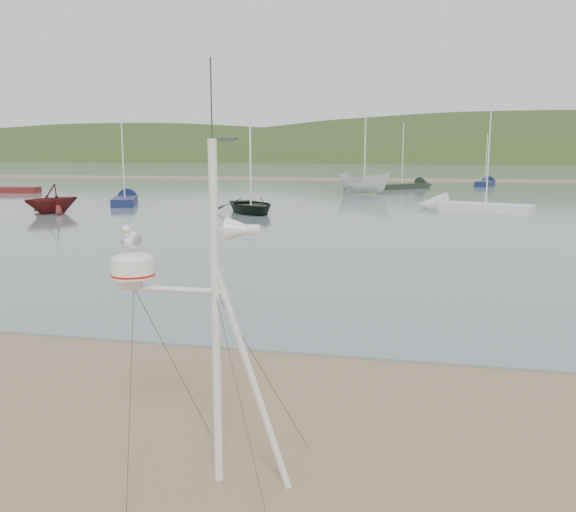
% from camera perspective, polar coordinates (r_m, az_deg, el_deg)
% --- Properties ---
extents(ground, '(560.00, 560.00, 0.00)m').
position_cam_1_polar(ground, '(8.14, -21.75, -16.42)').
color(ground, '#7F6649').
rests_on(ground, ground).
extents(water, '(560.00, 256.00, 0.04)m').
position_cam_1_polar(water, '(138.08, 10.77, 8.15)').
color(water, slate).
rests_on(water, ground).
extents(sandbar, '(560.00, 7.00, 0.07)m').
position_cam_1_polar(sandbar, '(76.17, 9.28, 7.06)').
color(sandbar, '#7F6649').
rests_on(sandbar, water).
extents(hill_ridge, '(620.00, 180.00, 80.00)m').
position_cam_1_polar(hill_ridge, '(242.50, 15.78, 3.91)').
color(hill_ridge, '#263817').
rests_on(hill_ridge, ground).
extents(far_cottages, '(294.40, 6.30, 8.00)m').
position_cam_1_polar(far_cottages, '(201.98, 12.25, 9.69)').
color(far_cottages, beige).
rests_on(far_cottages, ground).
extents(mast_rig, '(1.95, 2.08, 4.40)m').
position_cam_1_polar(mast_rig, '(6.57, -7.22, -12.07)').
color(mast_rig, silver).
rests_on(mast_rig, ground).
extents(boat_dark, '(3.11, 2.56, 4.42)m').
position_cam_1_polar(boat_dark, '(34.44, -3.53, 7.68)').
color(boat_dark, black).
rests_on(boat_dark, water).
extents(boat_red, '(3.20, 2.74, 3.17)m').
position_cam_1_polar(boat_red, '(36.84, -21.33, 6.19)').
color(boat_red, '#5A1614').
rests_on(boat_red, water).
extents(boat_white, '(2.46, 2.44, 4.77)m').
position_cam_1_polar(boat_white, '(50.09, 7.19, 8.46)').
color(boat_white, silver).
rests_on(boat_white, water).
extents(sailboat_blue_near, '(3.49, 5.84, 5.75)m').
position_cam_1_polar(sailboat_blue_near, '(42.74, -14.86, 5.15)').
color(sailboat_blue_near, '#121B42').
rests_on(sailboat_blue_near, ground).
extents(sailboat_blue_far, '(2.78, 5.81, 5.66)m').
position_cam_1_polar(sailboat_blue_far, '(66.41, 18.14, 6.53)').
color(sailboat_blue_far, '#121B42').
rests_on(sailboat_blue_far, ground).
extents(sailboat_white_near, '(6.86, 3.82, 6.68)m').
position_cam_1_polar(sailboat_white_near, '(37.37, 15.44, 4.51)').
color(sailboat_white_near, silver).
rests_on(sailboat_white_near, ground).
extents(sailboat_dark_mid, '(5.70, 5.89, 6.57)m').
position_cam_1_polar(sailboat_dark_mid, '(59.45, 11.77, 6.48)').
color(sailboat_dark_mid, black).
rests_on(sailboat_dark_mid, ground).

